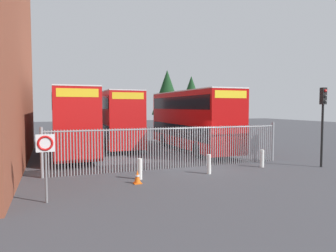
# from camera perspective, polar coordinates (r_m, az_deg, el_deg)

# --- Properties ---
(ground_plane) EXTENTS (100.00, 100.00, 0.00)m
(ground_plane) POSITION_cam_1_polar(r_m,az_deg,el_deg) (24.53, -3.29, -4.13)
(ground_plane) COLOR #3D3D42
(palisade_fence) EXTENTS (13.08, 0.14, 2.35)m
(palisade_fence) POSITION_cam_1_polar(r_m,az_deg,el_deg) (16.49, 0.95, -3.74)
(palisade_fence) COLOR gray
(palisade_fence) RESTS_ON ground
(double_decker_bus_near_gate) EXTENTS (2.54, 10.81, 4.42)m
(double_decker_bus_near_gate) POSITION_cam_1_polar(r_m,az_deg,el_deg) (22.18, -17.24, 1.19)
(double_decker_bus_near_gate) COLOR red
(double_decker_bus_near_gate) RESTS_ON ground
(double_decker_bus_behind_fence_left) EXTENTS (2.54, 10.81, 4.42)m
(double_decker_bus_behind_fence_left) POSITION_cam_1_polar(r_m,az_deg,el_deg) (23.24, 4.37, 1.44)
(double_decker_bus_behind_fence_left) COLOR #B70C0C
(double_decker_bus_behind_fence_left) RESTS_ON ground
(double_decker_bus_behind_fence_right) EXTENTS (2.54, 10.81, 4.42)m
(double_decker_bus_behind_fence_right) POSITION_cam_1_polar(r_m,az_deg,el_deg) (25.94, -10.03, 1.61)
(double_decker_bus_behind_fence_right) COLOR red
(double_decker_bus_behind_fence_right) RESTS_ON ground
(bollard_near_left) EXTENTS (0.20, 0.20, 0.95)m
(bollard_near_left) POSITION_cam_1_polar(r_m,az_deg,el_deg) (14.16, -5.17, -7.85)
(bollard_near_left) COLOR silver
(bollard_near_left) RESTS_ON ground
(bollard_center_front) EXTENTS (0.20, 0.20, 0.95)m
(bollard_center_front) POSITION_cam_1_polar(r_m,az_deg,el_deg) (15.36, 7.55, -6.97)
(bollard_center_front) COLOR silver
(bollard_center_front) RESTS_ON ground
(bollard_near_right) EXTENTS (0.20, 0.20, 0.95)m
(bollard_near_right) POSITION_cam_1_polar(r_m,az_deg,el_deg) (17.65, 16.90, -5.73)
(bollard_near_right) COLOR silver
(bollard_near_right) RESTS_ON ground
(traffic_cone_by_gate) EXTENTS (0.34, 0.34, 0.59)m
(traffic_cone_by_gate) POSITION_cam_1_polar(r_m,az_deg,el_deg) (13.45, -5.64, -9.28)
(traffic_cone_by_gate) COLOR orange
(traffic_cone_by_gate) RESTS_ON ground
(speed_limit_sign_post) EXTENTS (0.60, 0.14, 2.40)m
(speed_limit_sign_post) POSITION_cam_1_polar(r_m,az_deg,el_deg) (11.26, -21.58, -4.33)
(speed_limit_sign_post) COLOR slate
(speed_limit_sign_post) RESTS_ON ground
(traffic_light_kerbside) EXTENTS (0.28, 0.33, 4.30)m
(traffic_light_kerbside) POSITION_cam_1_polar(r_m,az_deg,el_deg) (18.66, 26.58, 2.29)
(traffic_light_kerbside) COLOR black
(traffic_light_kerbside) RESTS_ON ground
(tree_tall_back) EXTENTS (4.50, 4.50, 8.57)m
(tree_tall_back) POSITION_cam_1_polar(r_m,az_deg,el_deg) (44.99, -0.16, 6.19)
(tree_tall_back) COLOR #4C3823
(tree_tall_back) RESTS_ON ground
(tree_short_side) EXTENTS (3.85, 3.85, 7.40)m
(tree_short_side) POSITION_cam_1_polar(r_m,az_deg,el_deg) (41.86, 4.29, 5.40)
(tree_short_side) COLOR #4C3823
(tree_short_side) RESTS_ON ground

